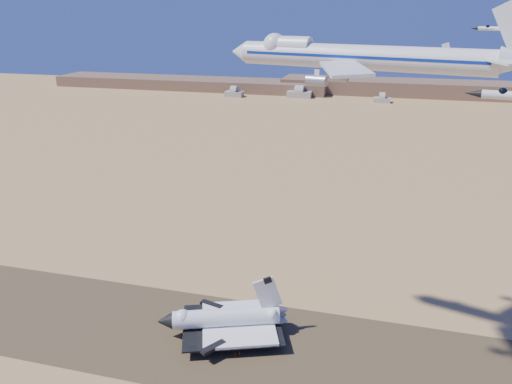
% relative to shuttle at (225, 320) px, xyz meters
% --- Properties ---
extents(ground, '(1200.00, 1200.00, 0.00)m').
position_rel_shuttle_xyz_m(ground, '(-1.24, -3.93, -5.69)').
color(ground, '#AD794D').
rests_on(ground, ground).
extents(runway, '(600.00, 50.00, 0.06)m').
position_rel_shuttle_xyz_m(runway, '(-1.24, -3.93, -5.66)').
color(runway, brown).
rests_on(runway, ground).
extents(ridgeline, '(960.00, 90.00, 18.00)m').
position_rel_shuttle_xyz_m(ridgeline, '(64.07, 523.38, 1.94)').
color(ridgeline, brown).
rests_on(ridgeline, ground).
extents(hangars, '(200.50, 29.50, 30.00)m').
position_rel_shuttle_xyz_m(hangars, '(-65.24, 474.51, -0.86)').
color(hangars, '#B8B2A3').
rests_on(hangars, ground).
extents(shuttle, '(43.51, 35.78, 21.16)m').
position_rel_shuttle_xyz_m(shuttle, '(0.00, 0.00, 0.00)').
color(shuttle, white).
rests_on(shuttle, runway).
extents(carrier_747, '(79.89, 59.89, 19.93)m').
position_rel_shuttle_xyz_m(carrier_747, '(35.42, 2.70, 85.35)').
color(carrier_747, silver).
extents(crew_a, '(0.57, 0.69, 1.63)m').
position_rel_shuttle_xyz_m(crew_a, '(7.75, -9.37, -4.81)').
color(crew_a, '#CC3B0C').
rests_on(crew_a, runway).
extents(crew_b, '(0.66, 0.90, 1.65)m').
position_rel_shuttle_xyz_m(crew_b, '(6.62, -10.35, -4.81)').
color(crew_b, '#CC3B0C').
rests_on(crew_b, runway).
extents(crew_c, '(1.05, 0.82, 1.59)m').
position_rel_shuttle_xyz_m(crew_c, '(8.64, -7.16, -4.83)').
color(crew_c, '#CC3B0C').
rests_on(crew_c, runway).
extents(chase_jet_c, '(15.98, 8.91, 4.00)m').
position_rel_shuttle_xyz_m(chase_jet_c, '(57.40, 49.57, 83.64)').
color(chase_jet_c, silver).
extents(chase_jet_d, '(15.42, 8.92, 3.92)m').
position_rel_shuttle_xyz_m(chase_jet_d, '(80.92, 68.96, 90.62)').
color(chase_jet_d, silver).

